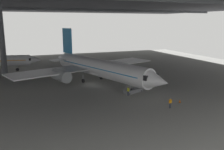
% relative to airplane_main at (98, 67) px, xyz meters
% --- Properties ---
extents(ground_plane, '(110.00, 110.00, 0.00)m').
position_rel_airplane_main_xyz_m(ground_plane, '(-0.89, -0.83, -3.54)').
color(ground_plane, gray).
extents(hangar_structure, '(121.00, 99.00, 18.95)m').
position_rel_airplane_main_xyz_m(hangar_structure, '(-0.94, 12.91, 14.79)').
color(hangar_structure, '#4C4F54').
rests_on(hangar_structure, ground_plane).
extents(airplane_main, '(37.06, 37.42, 11.92)m').
position_rel_airplane_main_xyz_m(airplane_main, '(0.00, 0.00, 0.00)').
color(airplane_main, white).
rests_on(airplane_main, ground_plane).
extents(boarding_stairs, '(4.52, 2.66, 4.75)m').
position_rel_airplane_main_xyz_m(boarding_stairs, '(3.87, -9.89, -2.80)').
color(boarding_stairs, slate).
rests_on(boarding_stairs, ground_plane).
extents(crew_worker_near_nose, '(0.55, 0.24, 1.66)m').
position_rel_airplane_main_xyz_m(crew_worker_near_nose, '(5.32, -20.06, -2.59)').
color(crew_worker_near_nose, '#232838').
rests_on(crew_worker_near_nose, ground_plane).
extents(crew_worker_by_stairs, '(0.30, 0.54, 1.70)m').
position_rel_airplane_main_xyz_m(crew_worker_by_stairs, '(2.04, -11.45, -2.57)').
color(crew_worker_by_stairs, '#232838').
rests_on(crew_worker_by_stairs, ground_plane).
extents(traffic_cone_orange, '(0.36, 0.36, 0.60)m').
position_rel_airplane_main_xyz_m(traffic_cone_orange, '(8.45, -18.44, -3.24)').
color(traffic_cone_orange, black).
rests_on(traffic_cone_orange, ground_plane).
extents(baggage_tug, '(1.64, 2.38, 0.90)m').
position_rel_airplane_main_xyz_m(baggage_tug, '(2.37, 10.71, -3.01)').
color(baggage_tug, yellow).
rests_on(baggage_tug, ground_plane).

